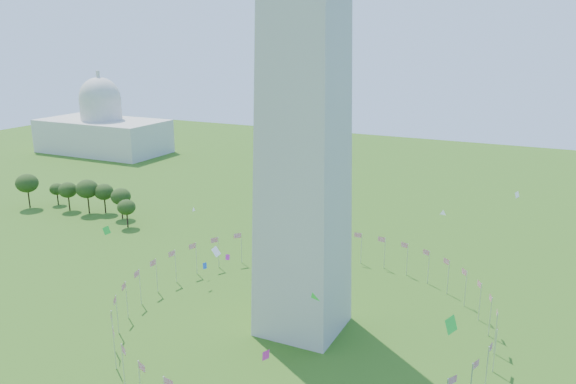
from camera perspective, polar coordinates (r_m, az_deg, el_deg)
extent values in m
cylinder|color=silver|center=(117.28, 20.27, -14.90)|extent=(0.24, 0.24, 9.00)
cylinder|color=silver|center=(123.40, 20.34, -13.31)|extent=(0.24, 0.24, 9.00)
cylinder|color=silver|center=(129.49, 19.85, -11.85)|extent=(0.24, 0.24, 9.00)
cylinder|color=silver|center=(135.38, 18.91, -10.52)|extent=(0.24, 0.24, 9.00)
cylinder|color=silver|center=(140.92, 17.59, -9.35)|extent=(0.24, 0.24, 9.00)
cylinder|color=silver|center=(146.00, 15.96, -8.32)|extent=(0.24, 0.24, 9.00)
cylinder|color=silver|center=(150.52, 14.09, -7.45)|extent=(0.24, 0.24, 9.00)
cylinder|color=silver|center=(154.38, 12.01, -6.72)|extent=(0.24, 0.24, 9.00)
cylinder|color=silver|center=(157.54, 9.79, -6.14)|extent=(0.24, 0.24, 9.00)
cylinder|color=silver|center=(159.93, 7.45, -5.70)|extent=(0.24, 0.24, 9.00)
cylinder|color=silver|center=(161.52, 5.04, -5.41)|extent=(0.24, 0.24, 9.00)
cylinder|color=silver|center=(162.28, 2.58, -5.26)|extent=(0.24, 0.24, 9.00)
cylinder|color=silver|center=(162.21, 0.11, -5.26)|extent=(0.24, 0.24, 9.00)
cylinder|color=silver|center=(161.30, -2.35, -5.39)|extent=(0.24, 0.24, 9.00)
cylinder|color=silver|center=(159.57, -4.75, -5.67)|extent=(0.24, 0.24, 9.00)
cylinder|color=silver|center=(157.04, -7.08, -6.10)|extent=(0.24, 0.24, 9.00)
cylinder|color=silver|center=(153.75, -9.29, -6.67)|extent=(0.24, 0.24, 9.00)
cylinder|color=silver|center=(149.77, -11.34, -7.39)|extent=(0.24, 0.24, 9.00)
cylinder|color=silver|center=(145.15, -13.19, -8.26)|extent=(0.24, 0.24, 9.00)
cylinder|color=silver|center=(139.98, -14.78, -9.29)|extent=(0.24, 0.24, 9.00)
cylinder|color=silver|center=(134.37, -16.06, -10.48)|extent=(0.24, 0.24, 9.00)
cylinder|color=silver|center=(128.43, -16.95, -11.82)|extent=(0.24, 0.24, 9.00)
cylinder|color=silver|center=(122.32, -17.36, -13.30)|extent=(0.24, 0.24, 9.00)
cylinder|color=silver|center=(116.21, -17.21, -14.91)|extent=(0.24, 0.24, 9.00)
cylinder|color=silver|center=(110.30, -16.39, -16.60)|extent=(0.24, 0.24, 9.00)
cylinder|color=silver|center=(104.82, -14.80, -18.33)|extent=(0.24, 0.24, 9.00)
cylinder|color=silver|center=(111.32, 19.55, -16.58)|extent=(0.24, 0.24, 9.00)
plane|color=green|center=(95.42, 2.71, -10.62)|extent=(2.01, 1.72, 2.33)
plane|color=green|center=(64.82, 16.24, -12.84)|extent=(1.35, 1.88, 2.28)
plane|color=green|center=(113.34, -17.95, -3.73)|extent=(0.42, 1.87, 1.92)
plane|color=white|center=(152.72, -9.56, -1.79)|extent=(0.15, 1.50, 1.49)
plane|color=#CC2699|center=(102.12, -6.16, -6.60)|extent=(1.17, 0.42, 1.11)
plane|color=white|center=(105.87, -7.31, -6.03)|extent=(2.18, 1.08, 1.89)
plane|color=white|center=(114.58, 22.25, -0.27)|extent=(0.18, 1.40, 1.41)
plane|color=#CC2699|center=(105.91, -2.27, -16.24)|extent=(2.04, 0.42, 2.05)
plane|color=blue|center=(145.17, -8.45, -7.42)|extent=(0.96, 1.47, 1.71)
plane|color=white|center=(104.36, 15.47, -2.08)|extent=(1.06, 0.09, 1.06)
ellipsoid|color=#2E4B19|center=(230.33, -24.90, 0.05)|extent=(8.15, 8.15, 12.73)
ellipsoid|color=#2E4B19|center=(230.86, -22.39, -0.22)|extent=(5.26, 5.26, 8.23)
ellipsoid|color=#2E4B19|center=(221.19, -21.41, -0.46)|extent=(6.72, 6.72, 10.51)
ellipsoid|color=#2E4B19|center=(214.90, -19.67, -0.49)|extent=(7.88, 7.88, 12.32)
ellipsoid|color=#2E4B19|center=(213.47, -18.15, -0.68)|extent=(6.86, 6.86, 10.71)
ellipsoid|color=#2E4B19|center=(205.35, -16.57, -1.16)|extent=(6.89, 6.89, 10.77)
ellipsoid|color=#2E4B19|center=(195.56, -16.05, -2.15)|extent=(6.05, 6.05, 9.46)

